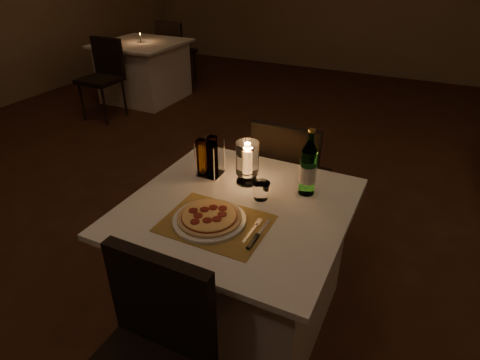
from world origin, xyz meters
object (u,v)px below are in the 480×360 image
at_px(main_table, 238,264).
at_px(plate, 209,220).
at_px(neighbor_table_left, 144,71).
at_px(chair_far, 288,173).
at_px(pizza, 209,217).
at_px(chair_near, 148,351).
at_px(tumbler, 261,191).
at_px(water_bottle, 308,168).
at_px(hurricane_candle, 247,160).

bearing_deg(main_table, plate, -105.52).
bearing_deg(plate, neighbor_table_left, 132.28).
bearing_deg(chair_far, pizza, -93.22).
bearing_deg(chair_near, chair_far, 90.00).
bearing_deg(chair_near, plate, 95.35).
relative_size(plate, tumbler, 3.72).
relative_size(pizza, tumbler, 3.26).
bearing_deg(chair_near, pizza, 95.37).
height_order(tumbler, neighbor_table_left, tumbler).
relative_size(chair_far, neighbor_table_left, 0.90).
bearing_deg(main_table, water_bottle, 43.14).
height_order(pizza, water_bottle, water_bottle).
height_order(water_bottle, neighbor_table_left, water_bottle).
bearing_deg(neighbor_table_left, chair_near, -51.85).
xyz_separation_m(water_bottle, neighbor_table_left, (-3.01, 2.56, -0.50)).
distance_m(pizza, neighbor_table_left, 4.05).
height_order(plate, water_bottle, water_bottle).
distance_m(chair_near, water_bottle, 1.04).
distance_m(plate, pizza, 0.02).
bearing_deg(chair_near, main_table, 90.00).
relative_size(plate, pizza, 1.14).
relative_size(chair_near, hurricane_candle, 4.07).
height_order(main_table, neighbor_table_left, same).
bearing_deg(neighbor_table_left, pizza, -47.72).
distance_m(chair_far, pizza, 0.92).
distance_m(main_table, water_bottle, 0.61).
bearing_deg(hurricane_candle, chair_near, -86.98).
height_order(main_table, tumbler, tumbler).
distance_m(water_bottle, hurricane_candle, 0.30).
bearing_deg(chair_near, tumbler, 84.71).
xyz_separation_m(plate, hurricane_candle, (0.00, 0.38, 0.12)).
height_order(plate, hurricane_candle, hurricane_candle).
relative_size(chair_near, chair_far, 1.00).
bearing_deg(water_bottle, plate, -125.98).
distance_m(tumbler, water_bottle, 0.25).
height_order(chair_far, hurricane_candle, hurricane_candle).
bearing_deg(plate, chair_far, 86.80).
xyz_separation_m(main_table, chair_near, (0.00, -0.71, 0.18)).
bearing_deg(hurricane_candle, water_bottle, 6.42).
height_order(tumbler, water_bottle, water_bottle).
distance_m(plate, water_bottle, 0.53).
bearing_deg(plate, pizza, 160.35).
bearing_deg(water_bottle, tumbler, -140.88).
relative_size(pizza, water_bottle, 0.84).
relative_size(main_table, chair_far, 1.11).
bearing_deg(pizza, neighbor_table_left, 132.28).
bearing_deg(tumbler, hurricane_candle, 138.06).
bearing_deg(water_bottle, neighbor_table_left, 139.60).
bearing_deg(main_table, tumbler, 50.93).
height_order(main_table, chair_far, chair_far).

